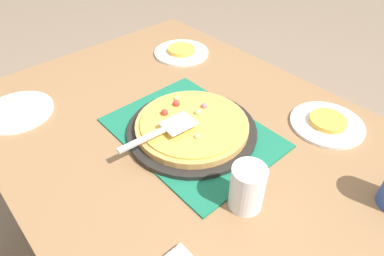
% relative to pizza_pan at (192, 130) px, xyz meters
% --- Properties ---
extents(dining_table, '(1.40, 1.00, 0.75)m').
position_rel_pizza_pan_xyz_m(dining_table, '(0.00, 0.00, -0.12)').
color(dining_table, olive).
rests_on(dining_table, ground_plane).
extents(placemat, '(0.48, 0.36, 0.01)m').
position_rel_pizza_pan_xyz_m(placemat, '(0.00, 0.00, -0.01)').
color(placemat, '#196B4C').
rests_on(placemat, dining_table).
extents(pizza_pan, '(0.38, 0.38, 0.01)m').
position_rel_pizza_pan_xyz_m(pizza_pan, '(0.00, 0.00, 0.00)').
color(pizza_pan, black).
rests_on(pizza_pan, placemat).
extents(pizza, '(0.33, 0.33, 0.04)m').
position_rel_pizza_pan_xyz_m(pizza, '(-0.00, 0.00, 0.02)').
color(pizza, tan).
rests_on(pizza, pizza_pan).
extents(plate_near_left, '(0.22, 0.22, 0.01)m').
position_rel_pizza_pan_xyz_m(plate_near_left, '(-0.40, 0.30, -0.01)').
color(plate_near_left, white).
rests_on(plate_near_left, dining_table).
extents(plate_far_right, '(0.22, 0.22, 0.01)m').
position_rel_pizza_pan_xyz_m(plate_far_right, '(0.25, 0.33, -0.01)').
color(plate_far_right, white).
rests_on(plate_far_right, dining_table).
extents(plate_side, '(0.22, 0.22, 0.01)m').
position_rel_pizza_pan_xyz_m(plate_side, '(-0.44, -0.35, -0.01)').
color(plate_side, white).
rests_on(plate_side, dining_table).
extents(served_slice_left, '(0.11, 0.11, 0.02)m').
position_rel_pizza_pan_xyz_m(served_slice_left, '(-0.40, 0.30, 0.01)').
color(served_slice_left, gold).
rests_on(served_slice_left, plate_near_left).
extents(served_slice_right, '(0.11, 0.11, 0.02)m').
position_rel_pizza_pan_xyz_m(served_slice_right, '(0.25, 0.33, 0.01)').
color(served_slice_right, gold).
rests_on(served_slice_right, plate_far_right).
extents(cup_far, '(0.08, 0.08, 0.12)m').
position_rel_pizza_pan_xyz_m(cup_far, '(0.27, -0.08, 0.05)').
color(cup_far, white).
rests_on(cup_far, dining_table).
extents(pizza_server, '(0.08, 0.23, 0.01)m').
position_rel_pizza_pan_xyz_m(pizza_server, '(-0.01, -0.10, 0.05)').
color(pizza_server, silver).
rests_on(pizza_server, pizza).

